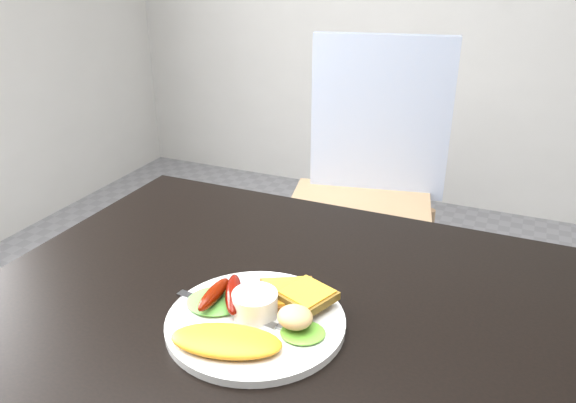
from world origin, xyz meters
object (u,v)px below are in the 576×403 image
object	(u,v)px
dining_chair	(358,217)
person	(416,196)
dining_table	(341,335)
plate	(256,322)

from	to	relation	value
dining_chair	person	xyz separation A→B (m)	(0.27, -0.51, 0.33)
dining_chair	person	distance (m)	0.67
dining_table	person	size ratio (longest dim) A/B	0.77
dining_table	dining_chair	xyz separation A→B (m)	(-0.25, 0.96, -0.28)
person	plate	world-z (taller)	person
dining_table	plate	bearing A→B (deg)	-155.59
dining_chair	person	world-z (taller)	person
dining_table	person	world-z (taller)	person
person	plate	distance (m)	0.52
plate	dining_table	bearing A→B (deg)	24.41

